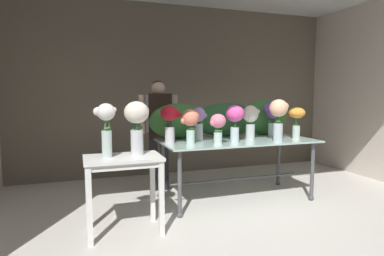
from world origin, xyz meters
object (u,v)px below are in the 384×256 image
object	(u,v)px
vase_violet_anemones	(273,115)
vase_fuchsia_lilies	(235,118)
vase_rosy_dahlias	(218,126)
vase_coral_hydrangea	(191,122)
vase_white_roses_tall	(106,125)
display_table_glass	(237,148)
florist	(159,124)
vase_peach_carnations	(279,115)
vase_lilac_freesia	(198,121)
vase_cream_lisianthus_tall	(137,122)
vase_sunset_roses	(297,118)
side_table_white	(123,168)
vase_crimson_peonies	(170,120)
vase_ivory_tulips	(250,119)

from	to	relation	value
vase_violet_anemones	vase_fuchsia_lilies	distance (m)	0.82
vase_rosy_dahlias	vase_coral_hydrangea	world-z (taller)	vase_coral_hydrangea
vase_rosy_dahlias	vase_white_roses_tall	xyz separation A→B (m)	(-1.33, -0.31, 0.08)
display_table_glass	vase_white_roses_tall	bearing A→B (deg)	-161.68
florist	vase_white_roses_tall	bearing A→B (deg)	-122.67
vase_violet_anemones	vase_peach_carnations	xyz separation A→B (m)	(-0.21, -0.45, 0.03)
vase_lilac_freesia	vase_cream_lisianthus_tall	distance (m)	1.10
florist	vase_white_roses_tall	size ratio (longest dim) A/B	2.98
vase_sunset_roses	vase_violet_anemones	world-z (taller)	vase_violet_anemones
side_table_white	vase_crimson_peonies	size ratio (longest dim) A/B	1.71
vase_crimson_peonies	display_table_glass	bearing A→B (deg)	-0.79
display_table_glass	vase_ivory_tulips	distance (m)	0.42
vase_rosy_dahlias	vase_ivory_tulips	xyz separation A→B (m)	(0.57, 0.23, 0.04)
vase_coral_hydrangea	vase_ivory_tulips	bearing A→B (deg)	6.99
vase_ivory_tulips	vase_peach_carnations	world-z (taller)	vase_peach_carnations
florist	vase_coral_hydrangea	world-z (taller)	florist
vase_white_roses_tall	vase_cream_lisianthus_tall	distance (m)	0.32
vase_lilac_freesia	vase_fuchsia_lilies	size ratio (longest dim) A/B	0.93
vase_sunset_roses	vase_white_roses_tall	bearing A→B (deg)	-171.57
vase_crimson_peonies	vase_white_roses_tall	distance (m)	1.00
vase_lilac_freesia	vase_coral_hydrangea	world-z (taller)	vase_lilac_freesia
vase_coral_hydrangea	side_table_white	bearing A→B (deg)	-153.52
vase_ivory_tulips	vase_crimson_peonies	world-z (taller)	vase_crimson_peonies
vase_crimson_peonies	vase_peach_carnations	bearing A→B (deg)	-14.02
vase_lilac_freesia	vase_ivory_tulips	distance (m)	0.70
vase_lilac_freesia	vase_violet_anemones	size ratio (longest dim) A/B	0.84
florist	vase_ivory_tulips	size ratio (longest dim) A/B	3.52
display_table_glass	vase_coral_hydrangea	distance (m)	0.81
vase_crimson_peonies	vase_peach_carnations	xyz separation A→B (m)	(1.34, -0.33, 0.05)
vase_sunset_roses	vase_white_roses_tall	distance (m)	2.54
side_table_white	florist	bearing A→B (deg)	62.49
vase_fuchsia_lilies	vase_sunset_roses	bearing A→B (deg)	-0.72
vase_lilac_freesia	florist	bearing A→B (deg)	120.28
vase_lilac_freesia	vase_cream_lisianthus_tall	bearing A→B (deg)	-145.65
vase_ivory_tulips	vase_coral_hydrangea	distance (m)	0.88
vase_rosy_dahlias	vase_cream_lisianthus_tall	world-z (taller)	vase_cream_lisianthus_tall
side_table_white	vase_coral_hydrangea	size ratio (longest dim) A/B	1.86
vase_ivory_tulips	vase_white_roses_tall	bearing A→B (deg)	-164.16
vase_cream_lisianthus_tall	vase_sunset_roses	bearing A→B (deg)	8.38
side_table_white	vase_white_roses_tall	distance (m)	0.47
vase_sunset_roses	vase_ivory_tulips	distance (m)	0.63
vase_violet_anemones	vase_peach_carnations	world-z (taller)	vase_peach_carnations
florist	vase_lilac_freesia	size ratio (longest dim) A/B	3.68
florist	vase_violet_anemones	world-z (taller)	florist
vase_coral_hydrangea	vase_lilac_freesia	bearing A→B (deg)	51.19
vase_ivory_tulips	vase_crimson_peonies	distance (m)	1.10
florist	vase_peach_carnations	world-z (taller)	florist
vase_fuchsia_lilies	vase_ivory_tulips	xyz separation A→B (m)	(0.31, 0.16, -0.04)
side_table_white	vase_peach_carnations	xyz separation A→B (m)	(1.99, 0.25, 0.48)
vase_ivory_tulips	vase_peach_carnations	xyz separation A→B (m)	(0.24, -0.29, 0.07)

